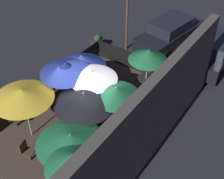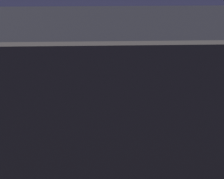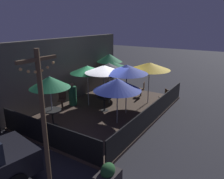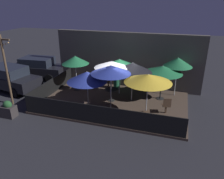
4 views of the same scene
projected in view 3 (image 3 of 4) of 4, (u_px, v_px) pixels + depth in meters
name	position (u px, v px, depth m)	size (l,w,h in m)	color
ground_plane	(107.00, 112.00, 11.54)	(60.00, 60.00, 0.00)	#26262B
patio_deck	(107.00, 111.00, 11.52)	(8.26, 5.29, 0.12)	#47382D
building_wall	(65.00, 71.00, 12.46)	(9.86, 0.36, 3.71)	#4C4742
fence_front	(154.00, 112.00, 10.04)	(8.06, 0.05, 0.95)	black
fence_side_left	(46.00, 134.00, 8.06)	(0.05, 5.09, 0.95)	black
patio_umbrella_0	(50.00, 82.00, 9.10)	(1.71, 1.71, 2.28)	#B2B2B7
patio_umbrella_1	(104.00, 69.00, 10.73)	(1.91, 1.91, 2.40)	#B2B2B7
patio_umbrella_2	(113.00, 65.00, 13.63)	(2.28, 2.28, 2.04)	#B2B2B7
patio_umbrella_3	(87.00, 69.00, 11.50)	(1.85, 1.85, 2.23)	#B2B2B7
patio_umbrella_4	(117.00, 84.00, 9.45)	(2.12, 2.12, 2.11)	#B2B2B7
patio_umbrella_5	(109.00, 68.00, 11.91)	(2.22, 2.22, 2.29)	#B2B2B7
patio_umbrella_6	(109.00, 58.00, 14.57)	(1.72, 1.72, 2.39)	#B2B2B7
patio_umbrella_7	(127.00, 69.00, 10.42)	(2.06, 2.06, 2.48)	#B2B2B7
patio_umbrella_8	(150.00, 66.00, 11.85)	(2.26, 2.26, 2.33)	#B2B2B7
dining_table_0	(52.00, 113.00, 9.52)	(0.79, 0.79, 0.78)	black
dining_table_1	(104.00, 100.00, 11.21)	(0.76, 0.76, 0.73)	black
dining_table_2	(113.00, 84.00, 13.99)	(0.88, 0.88, 0.74)	black
patio_chair_0	(164.00, 97.00, 11.90)	(0.57, 0.57, 0.95)	#4C3828
patio_chair_1	(62.00, 99.00, 11.66)	(0.56, 0.56, 0.91)	#4C3828
patio_chair_2	(142.00, 88.00, 13.49)	(0.49, 0.49, 0.91)	#4C3828
patron_0	(73.00, 95.00, 12.02)	(0.54, 0.54, 1.27)	#236642
planter_box	(108.00, 179.00, 6.00)	(0.73, 0.51, 0.90)	#332D2D
light_post	(44.00, 120.00, 5.39)	(1.10, 0.12, 3.98)	brown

